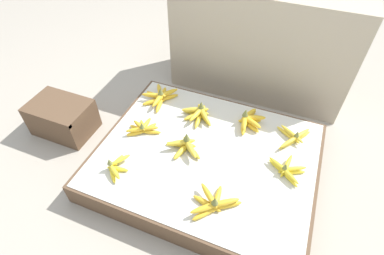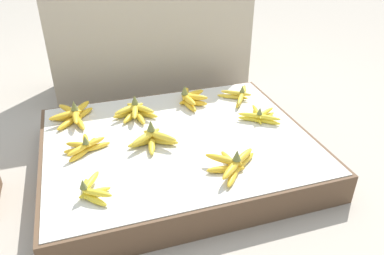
{
  "view_description": "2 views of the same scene",
  "coord_description": "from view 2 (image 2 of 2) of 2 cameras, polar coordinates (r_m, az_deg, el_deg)",
  "views": [
    {
      "loc": [
        0.33,
        -1.02,
        1.43
      ],
      "look_at": [
        -0.11,
        0.04,
        0.26
      ],
      "focal_mm": 28.0,
      "sensor_mm": 36.0,
      "label": 1
    },
    {
      "loc": [
        -0.38,
        -1.4,
        1.05
      ],
      "look_at": [
        0.07,
        0.01,
        0.18
      ],
      "focal_mm": 35.0,
      "sensor_mm": 36.0,
      "label": 2
    }
  ],
  "objects": [
    {
      "name": "banana_bunch_back_midleft",
      "position": [
        1.89,
        -8.63,
        2.43
      ],
      "size": [
        0.23,
        0.19,
        0.11
      ],
      "color": "gold",
      "rests_on": "display_platform"
    },
    {
      "name": "banana_bunch_back_right",
      "position": [
        2.06,
        7.23,
        4.89
      ],
      "size": [
        0.2,
        0.22,
        0.08
      ],
      "color": "gold",
      "rests_on": "display_platform"
    },
    {
      "name": "banana_bunch_back_midright",
      "position": [
        1.99,
        -0.35,
        4.5
      ],
      "size": [
        0.16,
        0.25,
        0.11
      ],
      "color": "gold",
      "rests_on": "display_platform"
    },
    {
      "name": "display_platform",
      "position": [
        1.75,
        -2.16,
        -3.53
      ],
      "size": [
        1.21,
        0.97,
        0.14
      ],
      "color": "brown",
      "rests_on": "ground_plane"
    },
    {
      "name": "back_vendor_table",
      "position": [
        2.44,
        -6.62,
        14.34
      ],
      "size": [
        1.21,
        0.47,
        0.75
      ],
      "color": "tan",
      "rests_on": "ground_plane"
    },
    {
      "name": "banana_bunch_front_midright",
      "position": [
        1.5,
        6.28,
        -5.55
      ],
      "size": [
        0.24,
        0.24,
        0.1
      ],
      "color": "gold",
      "rests_on": "display_platform"
    },
    {
      "name": "banana_bunch_middle_midleft",
      "position": [
        1.65,
        -6.04,
        -1.68
      ],
      "size": [
        0.23,
        0.17,
        0.11
      ],
      "color": "gold",
      "rests_on": "display_platform"
    },
    {
      "name": "banana_bunch_middle_left",
      "position": [
        1.67,
        -16.04,
        -2.77
      ],
      "size": [
        0.2,
        0.17,
        0.09
      ],
      "color": "gold",
      "rests_on": "display_platform"
    },
    {
      "name": "ground_plane",
      "position": [
        1.79,
        -2.11,
        -5.39
      ],
      "size": [
        10.0,
        10.0,
        0.0
      ],
      "primitive_type": "plane",
      "color": "#A89E8E"
    },
    {
      "name": "banana_bunch_back_left",
      "position": [
        1.92,
        -17.63,
        1.82
      ],
      "size": [
        0.23,
        0.26,
        0.11
      ],
      "color": "gold",
      "rests_on": "display_platform"
    },
    {
      "name": "banana_bunch_front_left",
      "position": [
        1.42,
        -15.05,
        -9.22
      ],
      "size": [
        0.12,
        0.19,
        0.09
      ],
      "color": "yellow",
      "rests_on": "display_platform"
    },
    {
      "name": "banana_bunch_middle_right",
      "position": [
        1.87,
        10.33,
        1.72
      ],
      "size": [
        0.2,
        0.19,
        0.08
      ],
      "color": "yellow",
      "rests_on": "display_platform"
    }
  ]
}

